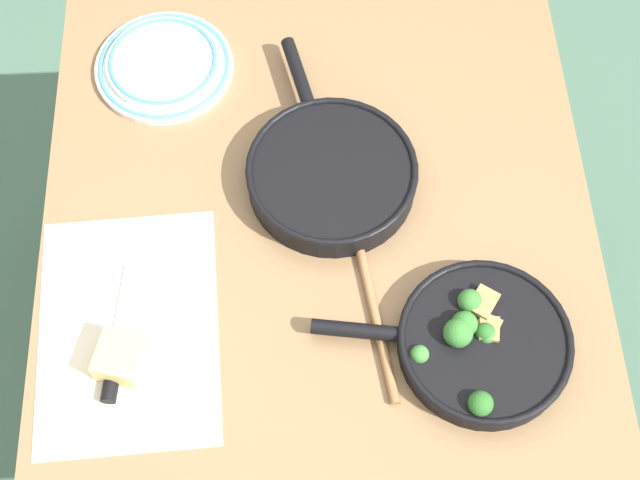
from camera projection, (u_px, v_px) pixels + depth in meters
ground_plane at (320, 386)px, 2.10m from camera, size 14.00×14.00×0.00m
dining_table_red at (320, 268)px, 1.52m from camera, size 1.13×0.91×0.74m
skillet_broccoli at (480, 341)px, 1.35m from camera, size 0.27×0.40×0.07m
skillet_eggs at (331, 174)px, 1.48m from camera, size 0.42×0.29×0.05m
wooden_spoon at (362, 259)px, 1.43m from camera, size 0.39×0.08×0.02m
parchment_sheet at (128, 329)px, 1.38m from camera, size 0.41×0.29×0.00m
grater_knife at (117, 351)px, 1.35m from camera, size 0.23×0.05×0.02m
cheese_block at (121, 358)px, 1.33m from camera, size 0.09×0.08×0.05m
dinner_plate_stack at (164, 65)px, 1.60m from camera, size 0.25×0.25×0.03m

